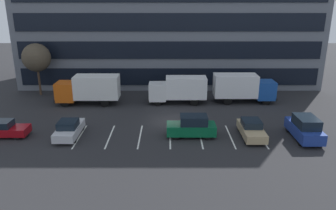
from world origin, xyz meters
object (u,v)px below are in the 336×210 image
object	(u,v)px
sedan_silver	(70,129)
suv_navy	(306,128)
box_truck_white	(180,89)
suv_forest	(193,126)
box_truck_orange	(90,88)
sedan_maroon	(5,129)
sedan_tan	(252,129)
bare_tree	(37,58)
box_truck_blue	(244,87)

from	to	relation	value
sedan_silver	suv_navy	bearing A→B (deg)	-1.31
box_truck_white	suv_forest	bearing A→B (deg)	-84.76
box_truck_orange	sedan_maroon	xyz separation A→B (m)	(-5.74, -9.65, -1.25)
box_truck_white	sedan_maroon	size ratio (longest dim) A/B	1.64
sedan_tan	sedan_silver	bearing A→B (deg)	179.79
box_truck_white	bare_tree	bearing A→B (deg)	168.66
box_truck_blue	sedan_maroon	distance (m)	26.39
box_truck_blue	sedan_tan	size ratio (longest dim) A/B	1.66
suv_forest	box_truck_orange	bearing A→B (deg)	140.30
sedan_tan	suv_forest	size ratio (longest dim) A/B	0.99
box_truck_white	sedan_tan	distance (m)	12.02
sedan_tan	bare_tree	bearing A→B (deg)	150.69
sedan_tan	suv_forest	bearing A→B (deg)	178.55
box_truck_blue	box_truck_white	bearing A→B (deg)	-177.06
box_truck_white	box_truck_blue	size ratio (longest dim) A/B	0.94
box_truck_orange	box_truck_blue	distance (m)	18.49
suv_navy	sedan_maroon	xyz separation A→B (m)	(-27.53, 0.54, -0.32)
box_truck_blue	bare_tree	xyz separation A→B (m)	(-25.89, 3.23, 2.98)
box_truck_orange	sedan_silver	distance (m)	9.78
box_truck_orange	sedan_tan	xyz separation A→B (m)	(17.08, -9.76, -1.22)
box_truck_orange	suv_forest	xyz separation A→B (m)	(11.59, -9.62, -0.99)
suv_forest	sedan_maroon	bearing A→B (deg)	-179.90
box_truck_blue	bare_tree	world-z (taller)	bare_tree
sedan_maroon	sedan_tan	bearing A→B (deg)	-0.28
suv_navy	sedan_tan	bearing A→B (deg)	174.78
bare_tree	sedan_maroon	bearing A→B (deg)	-83.04
box_truck_blue	suv_navy	xyz separation A→B (m)	(3.30, -10.95, -0.90)
box_truck_white	bare_tree	size ratio (longest dim) A/B	1.04
suv_navy	sedan_maroon	size ratio (longest dim) A/B	1.12
box_truck_white	bare_tree	xyz separation A→B (m)	(-18.08, 3.63, 3.10)
box_truck_white	box_truck_blue	distance (m)	7.81
suv_navy	bare_tree	world-z (taller)	bare_tree
sedan_tan	suv_navy	bearing A→B (deg)	-5.22
box_truck_blue	sedan_silver	distance (m)	21.03
suv_navy	sedan_silver	distance (m)	21.52
sedan_silver	box_truck_white	bearing A→B (deg)	44.00
suv_forest	bare_tree	bearing A→B (deg)	144.39
box_truck_white	suv_navy	bearing A→B (deg)	-43.52
box_truck_orange	box_truck_blue	size ratio (longest dim) A/B	1.01
box_truck_white	sedan_tan	xyz separation A→B (m)	(6.40, -10.12, -1.07)
box_truck_white	sedan_tan	size ratio (longest dim) A/B	1.56
suv_navy	sedan_maroon	distance (m)	27.53
sedan_tan	bare_tree	distance (m)	28.39
box_truck_blue	sedan_silver	xyz separation A→B (m)	(-18.21, -10.46, -1.19)
box_truck_white	bare_tree	distance (m)	18.70
box_truck_orange	suv_forest	bearing A→B (deg)	-39.70
suv_navy	bare_tree	xyz separation A→B (m)	(-29.19, 14.17, 3.88)
suv_forest	suv_navy	bearing A→B (deg)	-3.19
sedan_tan	bare_tree	world-z (taller)	bare_tree
box_truck_blue	bare_tree	distance (m)	26.26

